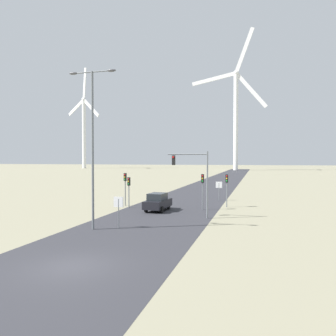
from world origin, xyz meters
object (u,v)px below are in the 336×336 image
streetlamp (93,132)px  stop_sign_far (219,187)px  traffic_light_post_mid_right (227,183)px  wind_turbine_left (236,110)px  traffic_light_mast_overhead (194,171)px  traffic_light_post_near_right (203,184)px  wind_turbine_far_left (84,125)px  stop_sign_near (119,206)px  car_approaching (158,202)px  traffic_light_post_mid_left (125,182)px  traffic_light_post_near_left (129,185)px

streetlamp → stop_sign_far: 22.03m
traffic_light_post_mid_right → wind_turbine_left: 129.58m
stop_sign_far → traffic_light_mast_overhead: traffic_light_mast_overhead is taller
stop_sign_far → traffic_light_post_near_right: size_ratio=0.65×
traffic_light_post_near_right → streetlamp: bearing=-118.6°
wind_turbine_far_left → stop_sign_near: bearing=-59.5°
stop_sign_near → traffic_light_post_mid_right: traffic_light_post_mid_right is taller
traffic_light_post_mid_right → wind_turbine_left: size_ratio=0.05×
traffic_light_post_near_right → traffic_light_mast_overhead: size_ratio=0.62×
traffic_light_post_near_right → car_approaching: (-4.37, -1.88, -1.84)m
wind_turbine_far_left → traffic_light_post_mid_left: bearing=-58.8°
traffic_light_post_mid_right → wind_turbine_far_left: (-97.54, 140.26, 23.06)m
traffic_light_post_mid_left → stop_sign_far: bearing=38.2°
traffic_light_post_near_left → traffic_light_post_mid_right: size_ratio=0.92×
streetlamp → wind_turbine_left: bearing=89.3°
streetlamp → wind_turbine_left: wind_turbine_left is taller
stop_sign_far → traffic_light_post_mid_left: 12.48m
car_approaching → wind_turbine_far_left: size_ratio=0.07×
traffic_light_post_mid_left → traffic_light_mast_overhead: 10.57m
traffic_light_post_near_left → traffic_light_post_mid_left: bearing=127.4°
stop_sign_near → streetlamp: bearing=-147.0°
car_approaching → wind_turbine_far_left: bearing=122.1°
car_approaching → traffic_light_post_near_right: bearing=23.3°
stop_sign_near → car_approaching: size_ratio=0.57×
traffic_light_post_near_left → wind_turbine_far_left: wind_turbine_far_left is taller
streetlamp → traffic_light_post_near_right: 14.20m
traffic_light_post_mid_left → wind_turbine_left: bearing=88.1°
stop_sign_near → car_approaching: stop_sign_near is taller
wind_turbine_left → streetlamp: bearing=-90.7°
traffic_light_post_near_left → car_approaching: bearing=-17.7°
traffic_light_post_near_left → wind_turbine_left: wind_turbine_left is taller
traffic_light_post_near_right → traffic_light_post_mid_left: traffic_light_post_near_right is taller
car_approaching → stop_sign_far: bearing=63.1°
traffic_light_post_mid_left → stop_sign_near: bearing=-69.6°
traffic_light_post_near_left → traffic_light_post_mid_left: traffic_light_post_mid_left is taller
traffic_light_mast_overhead → wind_turbine_left: size_ratio=0.09×
traffic_light_post_near_right → traffic_light_post_mid_right: bearing=47.7°
streetlamp → traffic_light_post_near_left: bearing=98.2°
car_approaching → wind_turbine_left: (-0.41, 130.97, 28.61)m
stop_sign_near → traffic_light_post_mid_left: (-4.19, 11.28, 1.06)m
wind_turbine_far_left → wind_turbine_left: wind_turbine_left is taller
stop_sign_near → traffic_light_post_near_right: traffic_light_post_near_right is taller
car_approaching → stop_sign_near: bearing=-92.8°
stop_sign_near → wind_turbine_far_left: bearing=120.5°
stop_sign_far → wind_turbine_left: size_ratio=0.04×
stop_sign_near → car_approaching: bearing=87.2°
wind_turbine_left → traffic_light_post_mid_right: bearing=-86.8°
car_approaching → wind_turbine_left: 134.06m
streetlamp → car_approaching: streetlamp is taller
traffic_light_mast_overhead → wind_turbine_far_left: size_ratio=0.10×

